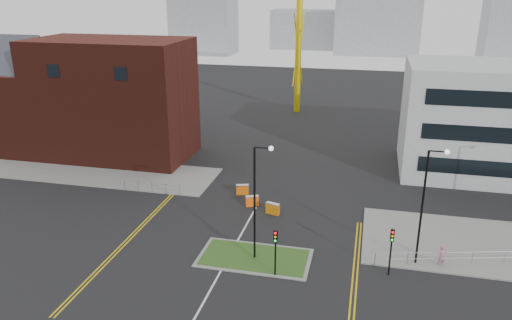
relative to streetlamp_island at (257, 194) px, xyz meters
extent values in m
plane|color=black|center=(-2.22, -8.00, -5.41)|extent=(200.00, 200.00, 0.00)
cube|color=slate|center=(-22.22, 14.00, -5.35)|extent=(28.00, 8.00, 0.12)
cube|color=slate|center=(-0.22, 0.00, -5.37)|extent=(8.60, 4.60, 0.08)
cube|color=#244416|center=(-0.22, 0.00, -5.35)|extent=(8.00, 4.00, 0.12)
cube|color=#3F160F|center=(-22.22, 20.00, 1.59)|extent=(18.00, 10.00, 14.00)
cube|color=black|center=(-26.22, 14.98, 5.59)|extent=(1.40, 0.10, 1.40)
cube|color=black|center=(-18.22, 14.98, 5.59)|extent=(1.40, 0.10, 1.40)
cube|color=#3F160F|center=(-34.22, 20.00, -0.41)|extent=(6.00, 10.00, 10.00)
cube|color=#2D3038|center=(-34.22, 20.00, 4.59)|extent=(6.40, 8.49, 8.49)
cylinder|color=yellow|center=(-4.22, 47.00, 11.40)|extent=(1.00, 1.00, 33.63)
cylinder|color=black|center=(-0.22, 0.00, -0.91)|extent=(0.16, 0.16, 9.00)
cylinder|color=black|center=(0.38, 0.00, 3.59)|extent=(1.20, 0.10, 0.10)
sphere|color=silver|center=(0.98, 0.00, 3.59)|extent=(0.36, 0.36, 0.36)
cylinder|color=black|center=(11.78, 2.00, -0.91)|extent=(0.16, 0.16, 9.00)
cylinder|color=black|center=(12.38, 2.00, 3.59)|extent=(1.20, 0.10, 0.10)
sphere|color=silver|center=(12.98, 2.00, 3.59)|extent=(0.36, 0.36, 0.36)
cylinder|color=black|center=(1.78, -2.00, -3.91)|extent=(0.12, 0.12, 3.00)
cube|color=black|center=(1.78, -2.00, -2.21)|extent=(0.28, 0.22, 0.90)
sphere|color=red|center=(1.78, -2.13, -1.91)|extent=(0.18, 0.18, 0.18)
sphere|color=orange|center=(1.78, -2.13, -2.21)|extent=(0.18, 0.18, 0.18)
sphere|color=#0CCC33|center=(1.78, -2.13, -2.51)|extent=(0.18, 0.18, 0.18)
cylinder|color=black|center=(9.78, 0.00, -3.91)|extent=(0.12, 0.12, 3.00)
cube|color=black|center=(9.78, 0.00, -2.21)|extent=(0.28, 0.22, 0.90)
sphere|color=red|center=(9.78, -0.13, -1.91)|extent=(0.18, 0.18, 0.18)
sphere|color=orange|center=(9.78, -0.13, -2.21)|extent=(0.18, 0.18, 0.18)
sphere|color=#0CCC33|center=(9.78, -0.13, -2.51)|extent=(0.18, 0.18, 0.18)
cylinder|color=gray|center=(-13.22, 10.00, -4.36)|extent=(6.00, 0.04, 0.04)
cylinder|color=gray|center=(-13.22, 10.00, -4.86)|extent=(6.00, 0.04, 0.04)
cylinder|color=gray|center=(-16.22, 10.00, -4.86)|extent=(0.05, 0.05, 1.10)
cylinder|color=gray|center=(-10.22, 10.00, -4.86)|extent=(0.05, 0.05, 1.10)
cylinder|color=gray|center=(18.28, 3.50, -4.36)|extent=(19.01, 5.04, 0.04)
cylinder|color=gray|center=(18.28, 3.50, -4.86)|extent=(19.01, 5.04, 0.04)
cylinder|color=gray|center=(8.78, 1.00, -4.86)|extent=(0.05, 0.05, 1.10)
cube|color=silver|center=(-2.22, -6.00, -5.41)|extent=(0.15, 30.00, 0.01)
cube|color=gold|center=(-11.22, 2.00, -5.41)|extent=(0.12, 24.00, 0.01)
cube|color=gold|center=(-10.92, 2.00, -5.41)|extent=(0.12, 24.00, 0.01)
cube|color=gold|center=(7.28, -2.00, -5.41)|extent=(0.12, 20.00, 0.01)
cube|color=gold|center=(7.58, -2.00, -5.41)|extent=(0.12, 20.00, 0.01)
cube|color=gray|center=(-42.22, 112.00, 5.59)|extent=(18.00, 12.00, 22.00)
cube|color=gray|center=(7.78, 122.00, 2.59)|extent=(24.00, 12.00, 16.00)
cube|color=gray|center=(-10.22, 132.00, 0.59)|extent=(30.00, 12.00, 12.00)
imported|color=#B97890|center=(13.60, 1.95, -4.52)|extent=(0.77, 0.65, 1.79)
cube|color=orange|center=(-4.25, 11.72, -4.90)|extent=(1.30, 0.73, 1.03)
cube|color=silver|center=(-4.25, 11.72, -4.44)|extent=(1.30, 0.73, 0.12)
cube|color=#C96D0B|center=(-0.42, 8.00, -4.88)|extent=(1.34, 0.76, 1.06)
cube|color=silver|center=(-0.42, 8.00, -4.41)|extent=(1.34, 0.76, 0.13)
cube|color=#FE5E0E|center=(-2.65, 9.26, -4.90)|extent=(1.28, 0.88, 1.02)
cube|color=silver|center=(-2.65, 9.26, -4.44)|extent=(1.28, 0.88, 0.12)
camera|label=1|loc=(7.57, -32.71, 14.57)|focal=35.00mm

